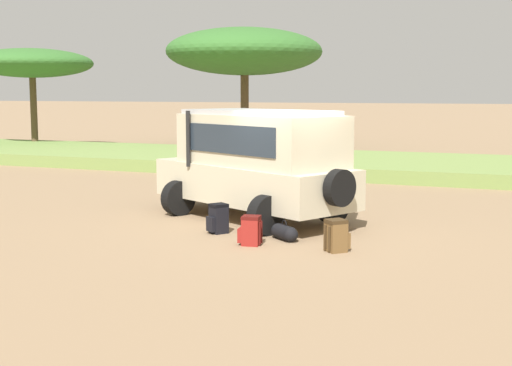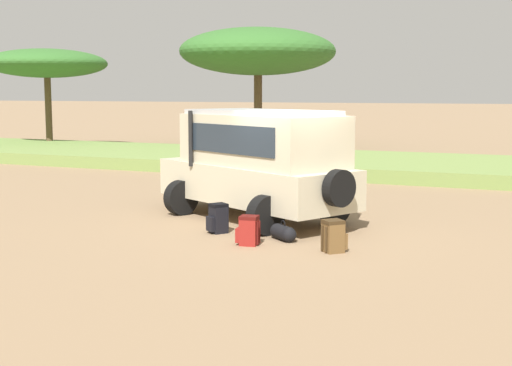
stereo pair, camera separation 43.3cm
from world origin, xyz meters
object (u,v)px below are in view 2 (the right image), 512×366
object	(u,v)px
backpack_near_rear_wheel	(218,219)
acacia_tree_far_left	(47,64)
backpack_beside_front_wheel	(248,231)
acacia_tree_left_mid	(258,52)
safari_vehicle	(258,162)
backpack_cluster_center	(334,236)
duffel_bag_low_black_case	(283,233)

from	to	relation	value
backpack_near_rear_wheel	acacia_tree_far_left	world-z (taller)	acacia_tree_far_left
backpack_near_rear_wheel	backpack_beside_front_wheel	bearing A→B (deg)	-37.34
acacia_tree_left_mid	backpack_near_rear_wheel	bearing A→B (deg)	-68.17
acacia_tree_left_mid	safari_vehicle	bearing A→B (deg)	-66.16
safari_vehicle	backpack_beside_front_wheel	size ratio (longest dim) A/B	9.67
safari_vehicle	acacia_tree_left_mid	world-z (taller)	acacia_tree_left_mid
backpack_cluster_center	acacia_tree_left_mid	world-z (taller)	acacia_tree_left_mid
safari_vehicle	backpack_near_rear_wheel	world-z (taller)	safari_vehicle
backpack_beside_front_wheel	backpack_cluster_center	xyz separation A→B (m)	(1.63, 0.08, 0.01)
safari_vehicle	backpack_cluster_center	xyz separation A→B (m)	(2.53, -2.40, -1.01)
backpack_near_rear_wheel	duffel_bag_low_black_case	world-z (taller)	backpack_near_rear_wheel
backpack_beside_front_wheel	duffel_bag_low_black_case	xyz separation A→B (m)	(0.43, 0.66, -0.12)
backpack_cluster_center	duffel_bag_low_black_case	xyz separation A→B (m)	(-1.20, 0.58, -0.14)
safari_vehicle	acacia_tree_far_left	bearing A→B (deg)	141.85
acacia_tree_far_left	acacia_tree_left_mid	world-z (taller)	acacia_tree_left_mid
safari_vehicle	backpack_cluster_center	bearing A→B (deg)	-43.56
acacia_tree_left_mid	acacia_tree_far_left	bearing A→B (deg)	-143.58
backpack_cluster_center	acacia_tree_left_mid	distance (m)	25.22
backpack_cluster_center	backpack_near_rear_wheel	bearing A→B (deg)	165.13
safari_vehicle	backpack_beside_front_wheel	xyz separation A→B (m)	(0.90, -2.49, -1.02)
backpack_near_rear_wheel	acacia_tree_left_mid	bearing A→B (deg)	111.83
duffel_bag_low_black_case	acacia_tree_far_left	xyz separation A→B (m)	(-18.48, 15.30, 4.03)
duffel_bag_low_black_case	backpack_near_rear_wheel	bearing A→B (deg)	174.96
backpack_cluster_center	duffel_bag_low_black_case	distance (m)	1.34
backpack_beside_front_wheel	backpack_cluster_center	bearing A→B (deg)	2.99
backpack_near_rear_wheel	duffel_bag_low_black_case	distance (m)	1.48
backpack_beside_front_wheel	duffel_bag_low_black_case	world-z (taller)	backpack_beside_front_wheel
backpack_beside_front_wheel	acacia_tree_left_mid	distance (m)	24.62
safari_vehicle	acacia_tree_left_mid	xyz separation A→B (m)	(-8.71, 19.71, 3.57)
duffel_bag_low_black_case	safari_vehicle	bearing A→B (deg)	126.07
safari_vehicle	backpack_cluster_center	distance (m)	3.63
acacia_tree_far_left	acacia_tree_left_mid	size ratio (longest dim) A/B	0.71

